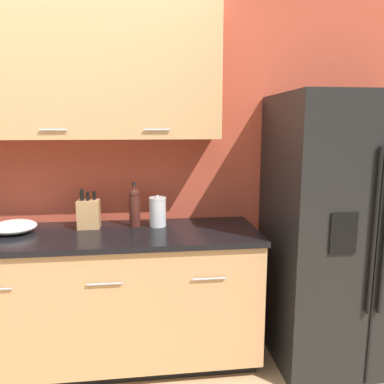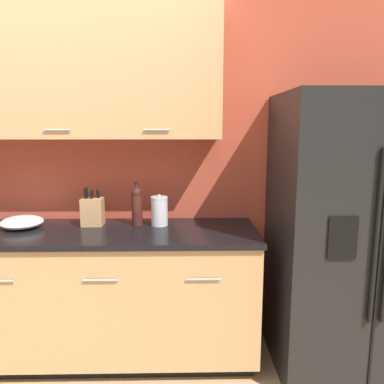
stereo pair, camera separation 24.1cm
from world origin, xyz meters
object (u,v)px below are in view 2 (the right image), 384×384
knife_block (93,211)px  steel_canister (159,211)px  wine_bottle (137,205)px  refrigerator (350,234)px  mixing_bowl (22,222)px

knife_block → steel_canister: 0.46m
wine_bottle → steel_canister: 0.16m
refrigerator → mixing_bowl: refrigerator is taller
knife_block → wine_bottle: size_ratio=0.87×
mixing_bowl → refrigerator: bearing=-3.3°
wine_bottle → steel_canister: wine_bottle is taller
steel_canister → mixing_bowl: 0.92m
knife_block → wine_bottle: 0.31m
refrigerator → knife_block: (-1.70, 0.18, 0.12)m
steel_canister → mixing_bowl: (-0.91, -0.05, -0.06)m
knife_block → mixing_bowl: bearing=-172.8°
refrigerator → mixing_bowl: bearing=176.7°
refrigerator → wine_bottle: size_ratio=5.91×
wine_bottle → mixing_bowl: bearing=-175.3°
wine_bottle → refrigerator: bearing=-7.7°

